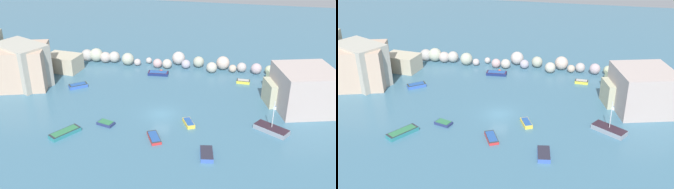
# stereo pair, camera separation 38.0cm
# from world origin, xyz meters

# --- Properties ---
(cove_water) EXTENTS (160.00, 160.00, 0.00)m
(cove_water) POSITION_xyz_m (0.00, 0.00, 0.00)
(cove_water) COLOR #3E6B84
(cove_water) RESTS_ON ground
(cliff_headland_left) EXTENTS (23.57, 21.83, 8.46)m
(cliff_headland_left) POSITION_xyz_m (-29.83, 6.22, 3.30)
(cliff_headland_left) COLOR #A8B28D
(cliff_headland_left) RESTS_ON ground
(rock_breakwater) EXTENTS (37.70, 5.18, 2.65)m
(rock_breakwater) POSITION_xyz_m (-4.32, 19.34, 1.11)
(rock_breakwater) COLOR #A4A09B
(rock_breakwater) RESTS_ON ground
(channel_buoy) EXTENTS (0.59, 0.59, 0.59)m
(channel_buoy) POSITION_xyz_m (-3.74, 15.97, 0.29)
(channel_buoy) COLOR #E04C28
(channel_buoy) RESTS_ON cove_water
(moored_boat_0) EXTENTS (2.31, 1.22, 0.57)m
(moored_boat_0) POSITION_xyz_m (11.46, 14.25, 0.30)
(moored_boat_0) COLOR yellow
(moored_boat_0) RESTS_ON cove_water
(moored_boat_1) EXTENTS (2.02, 3.25, 0.60)m
(moored_boat_1) POSITION_xyz_m (7.89, -9.31, 0.30)
(moored_boat_1) COLOR #395CB6
(moored_boat_1) RESTS_ON cove_water
(moored_boat_2) EXTENTS (4.93, 4.01, 4.62)m
(moored_boat_2) POSITION_xyz_m (15.81, -1.67, 0.38)
(moored_boat_2) COLOR gray
(moored_boat_2) RESTS_ON cove_water
(moored_boat_3) EXTENTS (3.81, 2.03, 0.54)m
(moored_boat_3) POSITION_xyz_m (18.18, 5.58, 0.26)
(moored_boat_3) COLOR silver
(moored_boat_3) RESTS_ON cove_water
(moored_boat_4) EXTENTS (2.18, 2.87, 0.55)m
(moored_boat_4) POSITION_xyz_m (4.49, -2.14, 0.27)
(moored_boat_4) COLOR yellow
(moored_boat_4) RESTS_ON cove_water
(moored_boat_5) EXTENTS (3.81, 1.80, 0.57)m
(moored_boat_5) POSITION_xyz_m (-4.01, 14.80, 0.30)
(moored_boat_5) COLOR navy
(moored_boat_5) RESTS_ON cove_water
(moored_boat_6) EXTENTS (3.21, 2.98, 0.63)m
(moored_boat_6) POSITION_xyz_m (-16.07, 6.40, 0.33)
(moored_boat_6) COLOR #345FBB
(moored_boat_6) RESTS_ON cove_water
(moored_boat_7) EXTENTS (2.61, 1.92, 0.48)m
(moored_boat_7) POSITION_xyz_m (-6.92, -4.62, 0.23)
(moored_boat_7) COLOR navy
(moored_boat_7) RESTS_ON cove_water
(moored_boat_8) EXTENTS (3.47, 4.43, 0.60)m
(moored_boat_8) POSITION_xyz_m (-11.33, -8.33, 0.31)
(moored_boat_8) COLOR teal
(moored_boat_8) RESTS_ON cove_water
(moored_boat_9) EXTENTS (2.61, 3.41, 0.44)m
(moored_boat_9) POSITION_xyz_m (0.65, -6.88, 0.23)
(moored_boat_9) COLOR red
(moored_boat_9) RESTS_ON cove_water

